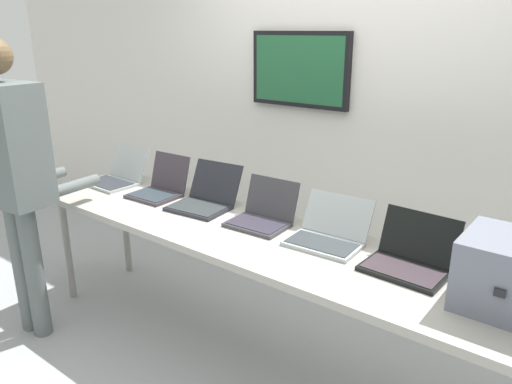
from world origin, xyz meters
The scene contains 11 objects.
ground centered at (0.00, 0.00, -0.02)m, with size 8.00×8.00×0.04m, color #9C9FA2.
back_wall centered at (-0.01, 1.13, 1.30)m, with size 8.00×0.11×2.59m.
workbench centered at (0.00, 0.00, 0.74)m, with size 3.03×0.70×0.79m.
equipment_box centered at (1.28, 0.03, 0.94)m, with size 0.36×0.36×0.29m.
laptop_station_0 centered at (-1.27, 0.11, 0.85)m, with size 0.37×0.36×0.25m.
laptop_station_1 centered at (-0.82, 0.12, 0.85)m, with size 0.32×0.33×0.25m.
laptop_station_2 centered at (-0.44, 0.14, 0.85)m, with size 0.38×0.40×0.25m.
laptop_station_3 centered at (0.01, 0.14, 0.85)m, with size 0.34×0.32×0.24m.
laptop_station_4 centered at (0.42, 0.14, 0.85)m, with size 0.38×0.35×0.22m.
laptop_station_5 centered at (0.86, 0.11, 0.85)m, with size 0.37×0.32×0.24m.
person centered at (-1.22, -0.62, 1.09)m, with size 0.47×0.62×1.79m.
Camera 1 is at (1.54, -1.90, 1.83)m, focal length 34.31 mm.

